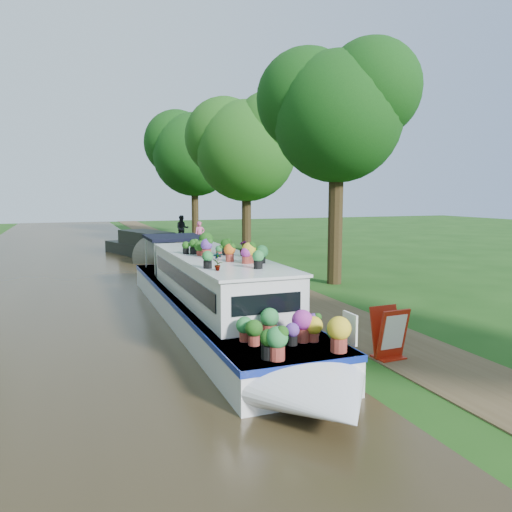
# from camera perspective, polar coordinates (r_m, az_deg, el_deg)

# --- Properties ---
(ground) EXTENTS (100.00, 100.00, 0.00)m
(ground) POSITION_cam_1_polar(r_m,az_deg,el_deg) (15.16, 1.96, -5.96)
(ground) COLOR #174110
(ground) RESTS_ON ground
(canal_water) EXTENTS (10.00, 100.00, 0.02)m
(canal_water) POSITION_cam_1_polar(r_m,az_deg,el_deg) (14.04, -21.47, -7.48)
(canal_water) COLOR #2D2513
(canal_water) RESTS_ON ground
(towpath) EXTENTS (2.20, 100.00, 0.03)m
(towpath) POSITION_cam_1_polar(r_m,az_deg,el_deg) (15.64, 6.04, -5.52)
(towpath) COLOR #493922
(towpath) RESTS_ON ground
(plant_boat) EXTENTS (2.29, 13.52, 2.25)m
(plant_boat) POSITION_cam_1_polar(r_m,az_deg,el_deg) (12.76, -4.59, -4.56)
(plant_boat) COLOR white
(plant_boat) RESTS_ON canal_water
(tree_near_overhang) EXTENTS (5.52, 5.28, 8.99)m
(tree_near_overhang) POSITION_cam_1_polar(r_m,az_deg,el_deg) (19.45, 9.18, 16.43)
(tree_near_overhang) COLOR black
(tree_near_overhang) RESTS_ON ground
(tree_near_mid) EXTENTS (6.90, 6.60, 9.40)m
(tree_near_mid) POSITION_cam_1_polar(r_m,az_deg,el_deg) (30.60, -1.20, 12.78)
(tree_near_mid) COLOR black
(tree_near_mid) RESTS_ON ground
(tree_near_far) EXTENTS (7.59, 7.26, 10.30)m
(tree_near_far) POSITION_cam_1_polar(r_m,az_deg,el_deg) (41.03, -7.14, 12.16)
(tree_near_far) COLOR black
(tree_near_far) RESTS_ON ground
(second_boat) EXTENTS (3.85, 7.56, 1.38)m
(second_boat) POSITION_cam_1_polar(r_m,az_deg,el_deg) (27.98, -12.49, 1.09)
(second_boat) COLOR black
(second_boat) RESTS_ON canal_water
(sandwich_board) EXTENTS (0.68, 0.56, 1.07)m
(sandwich_board) POSITION_cam_1_polar(r_m,az_deg,el_deg) (10.84, 15.01, -8.76)
(sandwich_board) COLOR #A31C0B
(sandwich_board) RESTS_ON towpath
(pedestrian_pink) EXTENTS (0.64, 0.43, 1.71)m
(pedestrian_pink) POSITION_cam_1_polar(r_m,az_deg,el_deg) (30.97, -6.44, 2.39)
(pedestrian_pink) COLOR #E25D93
(pedestrian_pink) RESTS_ON towpath
(pedestrian_dark) EXTENTS (1.01, 0.85, 1.87)m
(pedestrian_dark) POSITION_cam_1_polar(r_m,az_deg,el_deg) (35.84, -8.43, 3.13)
(pedestrian_dark) COLOR black
(pedestrian_dark) RESTS_ON towpath
(verge_plant) EXTENTS (0.43, 0.38, 0.47)m
(verge_plant) POSITION_cam_1_polar(r_m,az_deg,el_deg) (13.86, 1.48, -6.21)
(verge_plant) COLOR #3B6D20
(verge_plant) RESTS_ON ground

